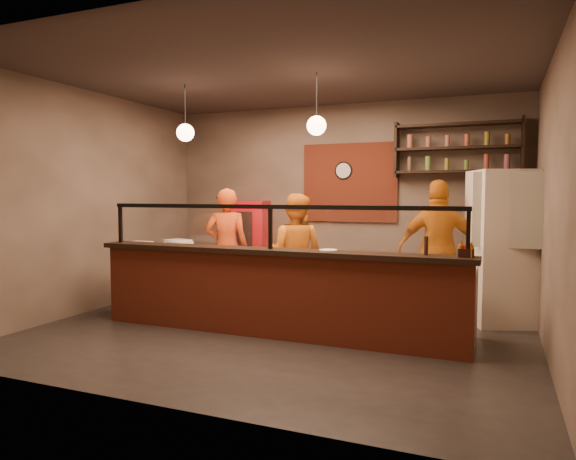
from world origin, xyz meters
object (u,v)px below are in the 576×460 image
at_px(wall_clock, 344,171).
at_px(red_cooler, 248,246).
at_px(cook_left, 227,248).
at_px(condiment_caddy, 466,253).
at_px(cook_right, 439,249).
at_px(pizza_dough, 354,261).
at_px(fridge, 505,247).
at_px(pepper_mill, 426,246).
at_px(cook_mid, 295,253).

height_order(wall_clock, red_cooler, wall_clock).
bearing_deg(cook_left, condiment_caddy, 138.99).
bearing_deg(cook_right, pizza_dough, 44.52).
relative_size(fridge, pepper_mill, 10.15).
distance_m(cook_right, fridge, 0.84).
relative_size(wall_clock, condiment_caddy, 1.88).
bearing_deg(pepper_mill, condiment_caddy, -3.33).
bearing_deg(red_cooler, cook_left, -88.76).
bearing_deg(fridge, wall_clock, 137.86).
xyz_separation_m(cook_right, red_cooler, (-3.29, 0.68, -0.16)).
bearing_deg(condiment_caddy, pizza_dough, 161.63).
height_order(cook_right, red_cooler, cook_right).
relative_size(cook_mid, pizza_dough, 3.50).
bearing_deg(cook_left, cook_mid, 159.94).
distance_m(cook_left, pizza_dough, 2.32).
bearing_deg(condiment_caddy, red_cooler, 147.17).
xyz_separation_m(pizza_dough, condiment_caddy, (1.30, -0.43, 0.20)).
bearing_deg(fridge, cook_mid, 169.42).
bearing_deg(cook_right, fridge, 166.49).
relative_size(wall_clock, cook_left, 0.17).
xyz_separation_m(wall_clock, pepper_mill, (1.69, -2.70, -0.94)).
relative_size(cook_left, cook_mid, 1.05).
bearing_deg(cook_left, fridge, 165.50).
relative_size(wall_clock, fridge, 0.15).
relative_size(fridge, pizza_dough, 4.12).
xyz_separation_m(wall_clock, condiment_caddy, (2.10, -2.72, -1.00)).
relative_size(cook_left, red_cooler, 1.13).
distance_m(wall_clock, condiment_caddy, 3.58).
relative_size(cook_left, cook_right, 0.94).
bearing_deg(fridge, condiment_caddy, -123.34).
distance_m(red_cooler, pepper_mill, 4.11).
bearing_deg(pizza_dough, red_cooler, 140.92).
bearing_deg(wall_clock, fridge, -21.96).
relative_size(cook_right, pizza_dough, 3.89).
height_order(wall_clock, pizza_dough, wall_clock).
bearing_deg(wall_clock, cook_right, -30.76).
bearing_deg(pepper_mill, pizza_dough, 155.45).
distance_m(cook_mid, condiment_caddy, 2.70).
bearing_deg(wall_clock, red_cooler, -169.27).
relative_size(wall_clock, pizza_dough, 0.61).
height_order(cook_left, fridge, fridge).
bearing_deg(condiment_caddy, cook_left, 160.94).
relative_size(cook_mid, pepper_mill, 8.62).
relative_size(red_cooler, pepper_mill, 8.00).
xyz_separation_m(wall_clock, fridge, (2.50, -1.01, -1.09)).
xyz_separation_m(wall_clock, cook_mid, (-0.29, -1.48, -1.24)).
height_order(cook_left, cook_mid, cook_left).
xyz_separation_m(cook_right, pizza_dough, (-0.86, -1.30, -0.05)).
bearing_deg(pizza_dough, condiment_caddy, -18.37).
xyz_separation_m(cook_left, condiment_caddy, (3.48, -1.20, 0.21)).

